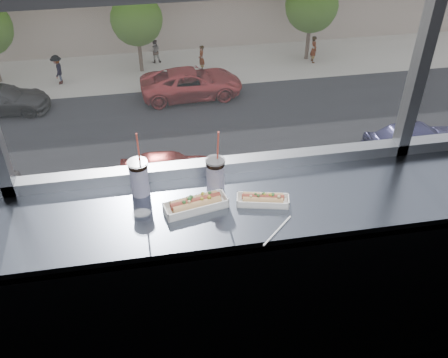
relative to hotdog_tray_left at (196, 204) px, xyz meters
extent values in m
plane|color=black|center=(0.14, 0.28, -0.58)|extent=(6.00, 0.00, 6.00)
cube|color=slate|center=(0.14, 0.01, -0.06)|extent=(6.00, 0.55, 0.06)
cube|color=slate|center=(0.14, -0.25, -0.58)|extent=(6.00, 0.04, 1.04)
cube|color=white|center=(0.00, 0.00, -0.03)|extent=(0.31, 0.15, 0.01)
cube|color=white|center=(0.00, 0.00, -0.01)|extent=(0.31, 0.15, 0.04)
cylinder|color=tan|center=(0.00, 0.00, 0.00)|extent=(0.23, 0.09, 0.05)
cylinder|color=maroon|center=(0.00, 0.00, 0.02)|extent=(0.24, 0.08, 0.03)
cube|color=white|center=(0.31, -0.02, -0.03)|extent=(0.25, 0.13, 0.01)
cube|color=white|center=(0.31, -0.02, -0.01)|extent=(0.25, 0.13, 0.03)
cylinder|color=tan|center=(0.31, -0.02, 0.00)|extent=(0.19, 0.08, 0.04)
cylinder|color=maroon|center=(0.31, -0.02, 0.01)|extent=(0.20, 0.07, 0.03)
cylinder|color=white|center=(-0.24, 0.16, 0.06)|extent=(0.09, 0.09, 0.18)
cylinder|color=black|center=(-0.24, 0.16, 0.14)|extent=(0.09, 0.09, 0.02)
cylinder|color=silver|center=(-0.24, 0.16, 0.15)|extent=(0.10, 0.10, 0.01)
cylinder|color=#CF4637|center=(-0.23, 0.16, 0.23)|extent=(0.01, 0.05, 0.18)
cylinder|color=white|center=(0.11, 0.12, 0.06)|extent=(0.09, 0.09, 0.17)
cylinder|color=black|center=(0.11, 0.12, 0.13)|extent=(0.09, 0.09, 0.02)
cylinder|color=silver|center=(0.11, 0.12, 0.15)|extent=(0.09, 0.09, 0.01)
cylinder|color=#CF4637|center=(0.12, 0.11, 0.23)|extent=(0.01, 0.05, 0.18)
cylinder|color=white|center=(0.33, -0.21, -0.03)|extent=(0.17, 0.17, 0.01)
ellipsoid|color=silver|center=(-0.25, 0.00, -0.02)|extent=(0.09, 0.07, 0.02)
cube|color=#A09B8D|center=(0.14, 7.28, -12.11)|extent=(50.00, 14.00, 0.04)
cube|color=black|center=(0.14, 20.28, -12.10)|extent=(80.00, 10.00, 0.06)
cube|color=#A09B8D|center=(0.14, 28.28, -12.11)|extent=(80.00, 6.00, 0.04)
imported|color=#AB2B2C|center=(2.58, 24.28, -10.99)|extent=(2.94, 6.57, 2.16)
imported|color=navy|center=(12.33, 16.28, -10.92)|extent=(3.05, 6.97, 2.30)
imported|color=maroon|center=(0.55, 16.28, -11.10)|extent=(2.68, 5.90, 1.93)
imported|color=#66605B|center=(0.82, 29.44, -11.17)|extent=(0.81, 0.61, 1.83)
imported|color=#66605B|center=(3.62, 27.62, -11.10)|extent=(0.66, 0.88, 1.99)
imported|color=#66605B|center=(-5.11, 27.35, -11.02)|extent=(0.71, 0.95, 2.14)
imported|color=#66605B|center=(11.00, 27.69, -11.04)|extent=(0.70, 0.93, 2.10)
cylinder|color=#47382B|center=(-0.14, 28.28, -10.95)|extent=(0.24, 0.24, 2.36)
sphere|color=#38611A|center=(-0.14, 28.28, -8.79)|extent=(3.14, 3.14, 3.14)
cylinder|color=#47382B|center=(10.76, 28.28, -10.87)|extent=(0.25, 0.25, 2.51)
sphere|color=#38611A|center=(10.76, 28.28, -8.57)|extent=(3.35, 3.35, 3.35)
camera|label=1|loc=(-0.18, -1.76, 1.46)|focal=40.00mm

